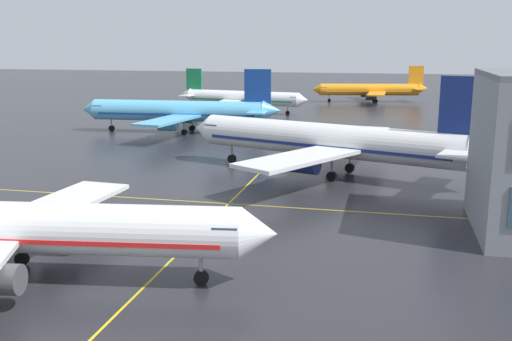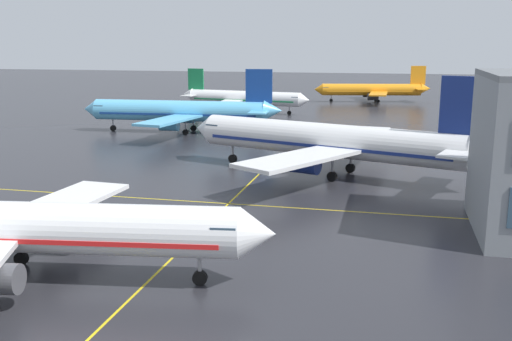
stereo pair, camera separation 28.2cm
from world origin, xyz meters
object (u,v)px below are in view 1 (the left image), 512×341
object	(u,v)px
airliner_third_row	(180,111)
airliner_second_row	(330,141)
airliner_far_right_stand	(371,90)
airliner_front_gate	(20,228)
airliner_far_left_stand	(241,98)

from	to	relation	value
airliner_third_row	airliner_second_row	bearing A→B (deg)	-43.74
airliner_far_right_stand	airliner_third_row	bearing A→B (deg)	-116.10
airliner_front_gate	airliner_third_row	distance (m)	68.65
airliner_far_left_stand	airliner_second_row	bearing A→B (deg)	-66.36
airliner_front_gate	airliner_far_left_stand	distance (m)	101.44
airliner_far_left_stand	airliner_far_right_stand	world-z (taller)	airliner_far_left_stand
airliner_third_row	airliner_far_left_stand	xyz separation A→B (m)	(3.09, 33.53, -0.55)
airliner_second_row	airliner_third_row	distance (m)	42.32
airliner_third_row	airliner_far_right_stand	bearing A→B (deg)	63.90
airliner_second_row	airliner_far_left_stand	xyz separation A→B (m)	(-27.48, 62.79, -0.93)
airliner_second_row	airliner_far_right_stand	size ratio (longest dim) A/B	1.26
airliner_third_row	airliner_far_right_stand	distance (m)	73.50
airliner_far_left_stand	airliner_far_right_stand	size ratio (longest dim) A/B	1.02
airliner_second_row	airliner_front_gate	bearing A→B (deg)	-114.98
airliner_front_gate	airliner_far_left_stand	world-z (taller)	airliner_front_gate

